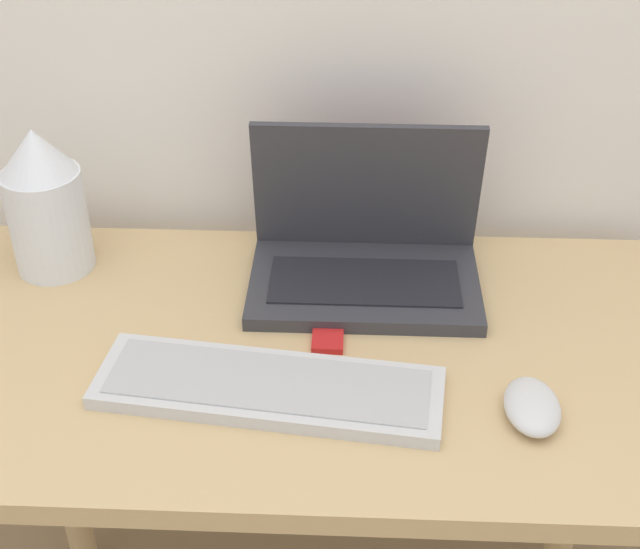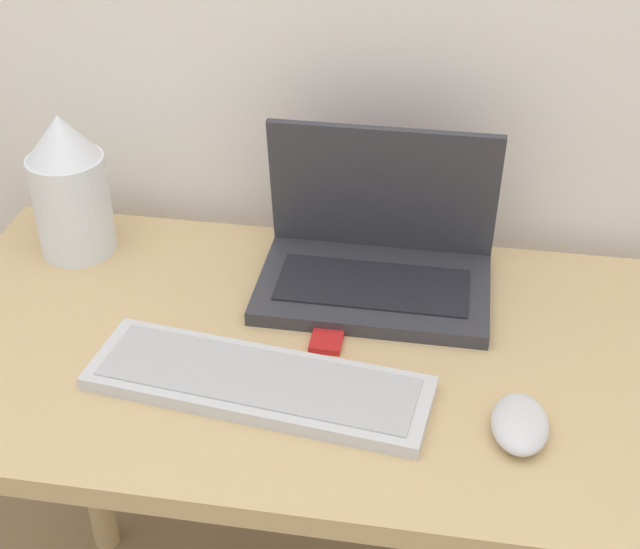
# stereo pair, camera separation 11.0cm
# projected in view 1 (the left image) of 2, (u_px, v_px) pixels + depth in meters

# --- Properties ---
(desk) EXTENTS (1.03, 0.56, 0.75)m
(desk) POSITION_uv_depth(u_px,v_px,m) (308.00, 417.00, 1.22)
(desk) COLOR tan
(desk) RESTS_ON ground_plane
(laptop) EXTENTS (0.32, 0.21, 0.22)m
(laptop) POSITION_uv_depth(u_px,v_px,m) (365.00, 250.00, 1.25)
(laptop) COLOR #333338
(laptop) RESTS_ON desk
(keyboard) EXTENTS (0.43, 0.18, 0.02)m
(keyboard) POSITION_uv_depth(u_px,v_px,m) (268.00, 387.00, 1.07)
(keyboard) COLOR silver
(keyboard) RESTS_ON desk
(mouse) EXTENTS (0.06, 0.10, 0.03)m
(mouse) POSITION_uv_depth(u_px,v_px,m) (532.00, 406.00, 1.03)
(mouse) COLOR silver
(mouse) RESTS_ON desk
(vase) EXTENTS (0.11, 0.11, 0.22)m
(vase) POSITION_uv_depth(u_px,v_px,m) (45.00, 202.00, 1.24)
(vase) COLOR white
(vase) RESTS_ON desk
(mp3_player) EXTENTS (0.04, 0.05, 0.01)m
(mp3_player) POSITION_uv_depth(u_px,v_px,m) (328.00, 339.00, 1.15)
(mp3_player) COLOR red
(mp3_player) RESTS_ON desk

